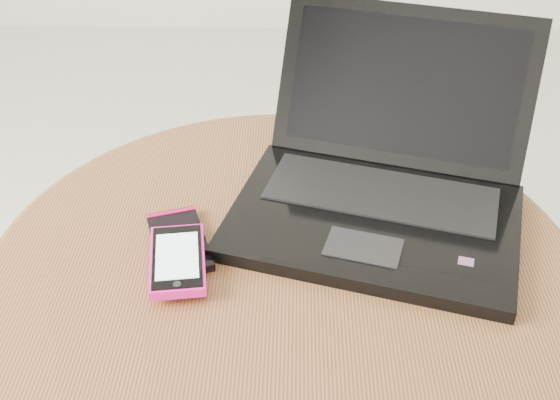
{
  "coord_description": "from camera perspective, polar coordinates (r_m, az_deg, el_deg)",
  "views": [
    {
      "loc": [
        -0.06,
        -0.64,
        1.09
      ],
      "look_at": [
        -0.07,
        0.01,
        0.61
      ],
      "focal_mm": 45.35,
      "sensor_mm": 36.0,
      "label": 1
    }
  ],
  "objects": [
    {
      "name": "phone_black",
      "position": [
        0.84,
        -8.13,
        -3.33
      ],
      "size": [
        0.09,
        0.13,
        0.01
      ],
      "color": "black",
      "rests_on": "table"
    },
    {
      "name": "table",
      "position": [
        0.9,
        0.26,
        -10.36
      ],
      "size": [
        0.7,
        0.7,
        0.55
      ],
      "color": "brown",
      "rests_on": "ground"
    },
    {
      "name": "laptop",
      "position": [
        0.89,
        8.28,
        1.6
      ],
      "size": [
        0.42,
        0.41,
        0.21
      ],
      "color": "black",
      "rests_on": "table"
    },
    {
      "name": "phone_pink",
      "position": [
        0.8,
        -8.27,
        -4.81
      ],
      "size": [
        0.08,
        0.12,
        0.01
      ],
      "color": "#FF1897",
      "rests_on": "phone_black"
    }
  ]
}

